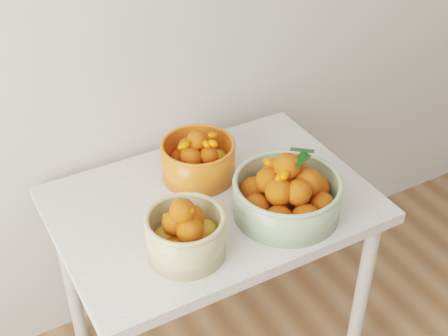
{
  "coord_description": "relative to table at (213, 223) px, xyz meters",
  "views": [
    {
      "loc": [
        -0.89,
        0.22,
        2.02
      ],
      "look_at": [
        -0.16,
        1.53,
        0.92
      ],
      "focal_mm": 50.0,
      "sensor_mm": 36.0,
      "label": 1
    }
  ],
  "objects": [
    {
      "name": "bowl_cream",
      "position": [
        -0.18,
        -0.18,
        0.17
      ],
      "size": [
        0.27,
        0.27,
        0.2
      ],
      "rotation": [
        0.0,
        0.0,
        0.19
      ],
      "color": "tan",
      "rests_on": "table"
    },
    {
      "name": "table",
      "position": [
        0.0,
        0.0,
        0.0
      ],
      "size": [
        1.0,
        0.7,
        0.75
      ],
      "color": "silver",
      "rests_on": "ground"
    },
    {
      "name": "bowl_orange",
      "position": [
        0.02,
        0.14,
        0.17
      ],
      "size": [
        0.28,
        0.28,
        0.18
      ],
      "rotation": [
        0.0,
        0.0,
        0.15
      ],
      "color": "#EC5716",
      "rests_on": "table"
    },
    {
      "name": "bowl_green",
      "position": [
        0.17,
        -0.16,
        0.17
      ],
      "size": [
        0.36,
        0.36,
        0.22
      ],
      "rotation": [
        0.0,
        0.0,
        0.07
      ],
      "color": "#94B282",
      "rests_on": "table"
    }
  ]
}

